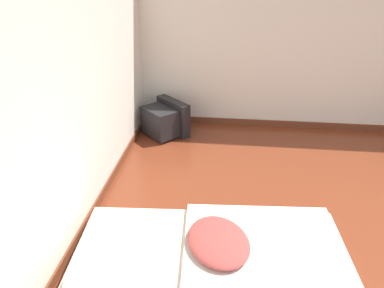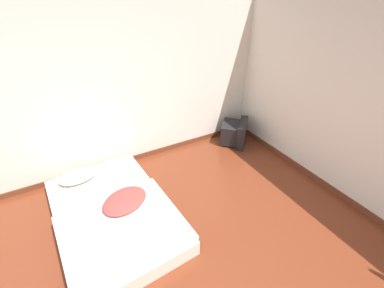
{
  "view_description": "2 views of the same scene",
  "coord_description": "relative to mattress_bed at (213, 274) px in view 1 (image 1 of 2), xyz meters",
  "views": [
    {
      "loc": [
        -2.06,
        1.72,
        2.23
      ],
      "look_at": [
        1.31,
        2.11,
        0.48
      ],
      "focal_mm": 35.0,
      "sensor_mm": 36.0,
      "label": 1
    },
    {
      "loc": [
        -0.3,
        -0.72,
        2.66
      ],
      "look_at": [
        1.32,
        2.2,
        0.54
      ],
      "focal_mm": 24.0,
      "sensor_mm": 36.0,
      "label": 2
    }
  ],
  "objects": [
    {
      "name": "mattress_bed",
      "position": [
        0.0,
        0.0,
        0.0
      ],
      "size": [
        1.46,
        2.15,
        0.35
      ],
      "color": "beige",
      "rests_on": "ground_plane"
    },
    {
      "name": "wall_back",
      "position": [
        0.05,
        1.22,
        1.16
      ],
      "size": [
        8.26,
        0.08,
        2.6
      ],
      "color": "silver",
      "rests_on": "ground_plane"
    },
    {
      "name": "crt_tv",
      "position": [
        2.56,
        0.81,
        0.08
      ],
      "size": [
        0.69,
        0.69,
        0.46
      ],
      "color": "black",
      "rests_on": "ground_plane"
    },
    {
      "name": "wall_right",
      "position": [
        3.03,
        -1.79,
        1.15
      ],
      "size": [
        0.08,
        8.37,
        2.6
      ],
      "color": "silver",
      "rests_on": "ground_plane"
    }
  ]
}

